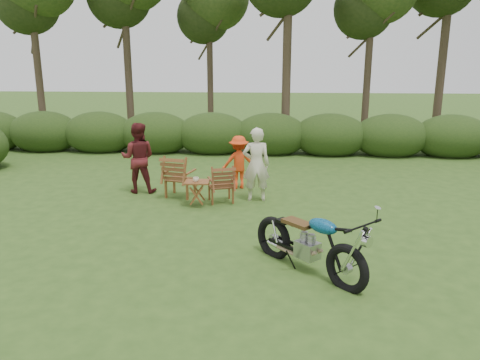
# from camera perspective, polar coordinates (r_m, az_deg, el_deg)

# --- Properties ---
(ground) EXTENTS (80.00, 80.00, 0.00)m
(ground) POSITION_cam_1_polar(r_m,az_deg,el_deg) (7.52, 2.98, -10.04)
(ground) COLOR #2B4A18
(ground) RESTS_ON ground
(tree_line) EXTENTS (22.52, 11.62, 8.14)m
(tree_line) POSITION_cam_1_polar(r_m,az_deg,el_deg) (16.60, 5.81, 16.76)
(tree_line) COLOR #3A2B20
(tree_line) RESTS_ON ground
(motorcycle) EXTENTS (2.01, 2.06, 1.19)m
(motorcycle) POSITION_cam_1_polar(r_m,az_deg,el_deg) (7.33, 8.12, -10.86)
(motorcycle) COLOR #0D76B5
(motorcycle) RESTS_ON ground
(lawn_chair_right) EXTENTS (0.74, 0.74, 0.86)m
(lawn_chair_right) POSITION_cam_1_polar(r_m,az_deg,el_deg) (10.60, -2.32, -2.67)
(lawn_chair_right) COLOR brown
(lawn_chair_right) RESTS_ON ground
(lawn_chair_left) EXTENTS (0.81, 0.81, 0.99)m
(lawn_chair_left) POSITION_cam_1_polar(r_m,az_deg,el_deg) (11.10, -7.23, -1.98)
(lawn_chair_left) COLOR #5B3216
(lawn_chair_left) RESTS_ON ground
(side_table) EXTENTS (0.56, 0.48, 0.56)m
(side_table) POSITION_cam_1_polar(r_m,az_deg,el_deg) (10.26, -5.22, -1.66)
(side_table) COLOR #5E3217
(side_table) RESTS_ON ground
(cup) EXTENTS (0.16, 0.16, 0.10)m
(cup) POSITION_cam_1_polar(r_m,az_deg,el_deg) (10.12, -5.39, 0.07)
(cup) COLOR beige
(cup) RESTS_ON side_table
(adult_a) EXTENTS (0.65, 0.46, 1.67)m
(adult_a) POSITION_cam_1_polar(r_m,az_deg,el_deg) (10.72, 1.95, -2.47)
(adult_a) COLOR beige
(adult_a) RESTS_ON ground
(adult_b) EXTENTS (0.86, 0.69, 1.69)m
(adult_b) POSITION_cam_1_polar(r_m,az_deg,el_deg) (11.64, -12.09, -1.42)
(adult_b) COLOR #53171A
(adult_b) RESTS_ON ground
(child) EXTENTS (0.94, 0.67, 1.32)m
(child) POSITION_cam_1_polar(r_m,az_deg,el_deg) (11.73, -0.15, -0.96)
(child) COLOR #E53F15
(child) RESTS_ON ground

